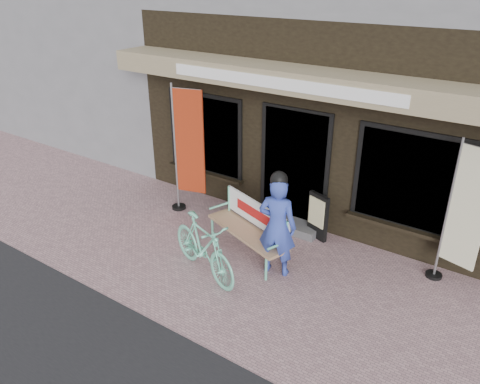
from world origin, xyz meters
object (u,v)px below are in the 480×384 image
Objects in this scene: nobori_red at (187,149)px; nobori_cream at (463,215)px; menu_stand at (318,216)px; bicycle at (203,247)px; person at (277,225)px; bench at (251,225)px.

nobori_red reaches higher than nobori_cream.
nobori_red is 2.69m from menu_stand.
bicycle is at bearing -59.95° from nobori_red.
person is 2.61m from nobori_red.
bench is 3.16m from nobori_cream.
nobori_red reaches higher than person.
bicycle is (-0.28, -0.91, -0.05)m from bench.
person is 2.63m from nobori_cream.
nobori_red reaches higher than bench.
nobori_cream reaches higher than menu_stand.
bench is 0.73m from person.
nobori_cream is (3.22, 1.87, 0.69)m from bicycle.
person is at bearing -33.84° from bicycle.
bench is 0.76× the size of nobori_cream.
person is at bearing -34.44° from nobori_red.
nobori_cream is at bearing 17.34° from menu_stand.
bench reaches higher than menu_stand.
bicycle is at bearing -156.24° from person.
nobori_cream is 2.36m from menu_stand.
bicycle is 0.64× the size of nobori_red.
menu_stand is (-2.24, 0.10, -0.74)m from nobori_cream.
bicycle reaches higher than bench.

